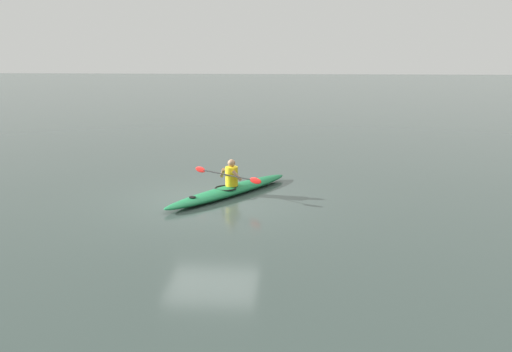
% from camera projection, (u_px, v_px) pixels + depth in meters
% --- Properties ---
extents(ground_plane, '(160.00, 160.00, 0.00)m').
position_uv_depth(ground_plane, '(211.00, 201.00, 14.16)').
color(ground_plane, '#384742').
extents(kayak, '(3.36, 4.30, 0.25)m').
position_uv_depth(kayak, '(230.00, 190.00, 14.72)').
color(kayak, '#19723F').
rests_on(kayak, ground).
extents(kayaker, '(2.04, 1.48, 0.76)m').
position_uv_depth(kayaker, '(231.00, 175.00, 14.66)').
color(kayaker, yellow).
rests_on(kayaker, kayak).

